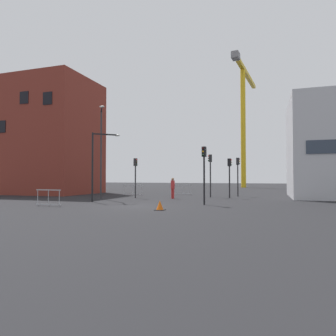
# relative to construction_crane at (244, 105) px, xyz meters

# --- Properties ---
(ground) EXTENTS (160.00, 160.00, 0.00)m
(ground) POSITION_rel_construction_crane_xyz_m (-4.13, -39.85, -15.51)
(ground) COLOR black
(brick_building) EXTENTS (9.86, 8.30, 13.07)m
(brick_building) POSITION_rel_construction_crane_xyz_m (-19.79, -29.00, -8.97)
(brick_building) COLOR maroon
(brick_building) RESTS_ON ground
(construction_crane) EXTENTS (3.18, 20.30, 22.84)m
(construction_crane) POSITION_rel_construction_crane_xyz_m (0.00, 0.00, 0.00)
(construction_crane) COLOR gold
(construction_crane) RESTS_ON ground
(streetlamp_tall) EXTENTS (1.24, 1.69, 7.80)m
(streetlamp_tall) POSITION_rel_construction_crane_xyz_m (-9.46, -35.15, -10.91)
(streetlamp_tall) COLOR #2D2D30
(streetlamp_tall) RESTS_ON ground
(streetlamp_short) EXTENTS (1.76, 1.42, 5.34)m
(streetlamp_short) POSITION_rel_construction_crane_xyz_m (-8.31, -37.66, -12.18)
(streetlamp_short) COLOR black
(streetlamp_short) RESTS_ON ground
(traffic_light_median) EXTENTS (0.39, 0.35, 3.62)m
(traffic_light_median) POSITION_rel_construction_crane_xyz_m (-7.28, -32.80, -13.06)
(traffic_light_median) COLOR #2D2D30
(traffic_light_median) RESTS_ON ground
(traffic_light_verge) EXTENTS (0.39, 0.29, 3.59)m
(traffic_light_verge) POSITION_rel_construction_crane_xyz_m (0.91, -30.24, -13.07)
(traffic_light_verge) COLOR black
(traffic_light_verge) RESTS_ON ground
(traffic_light_corner) EXTENTS (0.30, 0.39, 3.99)m
(traffic_light_corner) POSITION_rel_construction_crane_xyz_m (0.07, -37.67, -12.83)
(traffic_light_corner) COLOR black
(traffic_light_corner) RESTS_ON ground
(traffic_light_island) EXTENTS (0.37, 0.24, 3.81)m
(traffic_light_island) POSITION_rel_construction_crane_xyz_m (1.41, -27.66, -12.94)
(traffic_light_island) COLOR #232326
(traffic_light_island) RESTS_ON ground
(traffic_light_far) EXTENTS (0.39, 0.32, 4.03)m
(traffic_light_far) POSITION_rel_construction_crane_xyz_m (-0.93, -29.80, -12.80)
(traffic_light_far) COLOR #232326
(traffic_light_far) RESTS_ON ground
(pedestrian_walking) EXTENTS (0.34, 0.34, 1.84)m
(pedestrian_walking) POSITION_rel_construction_crane_xyz_m (-3.77, -32.61, -14.43)
(pedestrian_walking) COLOR red
(pedestrian_walking) RESTS_ON ground
(safety_barrier_front) EXTENTS (1.97, 0.19, 1.08)m
(safety_barrier_front) POSITION_rel_construction_crane_xyz_m (-4.51, -26.46, -14.95)
(safety_barrier_front) COLOR #9EA0A5
(safety_barrier_front) RESTS_ON ground
(safety_barrier_right_run) EXTENTS (1.87, 0.11, 1.08)m
(safety_barrier_right_run) POSITION_rel_construction_crane_xyz_m (-9.50, -41.70, -14.95)
(safety_barrier_right_run) COLOR #9EA0A5
(safety_barrier_right_run) RESTS_ON ground
(safety_barrier_left_run) EXTENTS (2.25, 0.13, 1.08)m
(safety_barrier_left_run) POSITION_rel_construction_crane_xyz_m (-9.44, -28.63, -14.94)
(safety_barrier_left_run) COLOR #B2B5BA
(safety_barrier_left_run) RESTS_ON ground
(traffic_cone_striped) EXTENTS (0.55, 0.55, 0.56)m
(traffic_cone_striped) POSITION_rel_construction_crane_xyz_m (-1.68, -41.78, -15.25)
(traffic_cone_striped) COLOR black
(traffic_cone_striped) RESTS_ON ground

